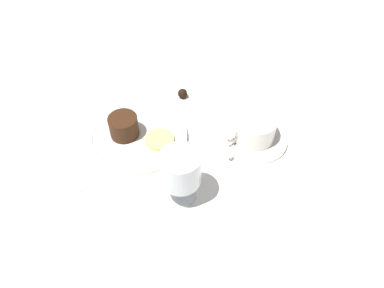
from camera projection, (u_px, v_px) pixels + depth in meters
name	position (u px, v px, depth m)	size (l,w,h in m)	color
ground_plane	(148.00, 142.00, 0.85)	(3.00, 3.00, 0.00)	white
dinner_plate	(138.00, 137.00, 0.85)	(0.22, 0.22, 0.01)	white
saucer	(254.00, 139.00, 0.85)	(0.15, 0.15, 0.01)	white
coffee_cup	(254.00, 128.00, 0.82)	(0.12, 0.09, 0.05)	white
spoon	(234.00, 143.00, 0.83)	(0.09, 0.10, 0.00)	silver
wine_glass	(182.00, 170.00, 0.69)	(0.08, 0.08, 0.12)	silver
fork	(65.00, 167.00, 0.79)	(0.05, 0.20, 0.01)	silver
dessert_cake	(124.00, 126.00, 0.83)	(0.06, 0.06, 0.05)	#381E0F
pineapple_slice	(160.00, 140.00, 0.83)	(0.06, 0.06, 0.01)	#EFE075
chocolate_truffle	(183.00, 93.00, 0.94)	(0.02, 0.02, 0.02)	black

